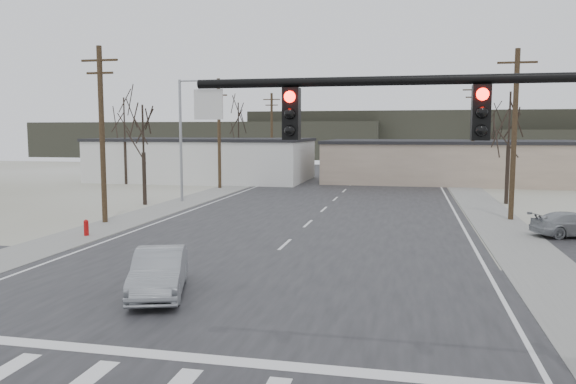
# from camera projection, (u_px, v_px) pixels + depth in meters

# --- Properties ---
(ground) EXTENTS (140.00, 140.00, 0.00)m
(ground) POSITION_uv_depth(u_px,v_px,m) (231.00, 294.00, 18.19)
(ground) COLOR silver
(ground) RESTS_ON ground
(main_road) EXTENTS (18.00, 110.00, 0.05)m
(main_road) POSITION_uv_depth(u_px,v_px,m) (311.00, 221.00, 32.76)
(main_road) COLOR black
(main_road) RESTS_ON ground
(cross_road) EXTENTS (90.00, 10.00, 0.04)m
(cross_road) POSITION_uv_depth(u_px,v_px,m) (231.00, 294.00, 18.19)
(cross_road) COLOR black
(cross_road) RESTS_ON ground
(sidewalk_left) EXTENTS (3.00, 90.00, 0.06)m
(sidewalk_left) POSITION_uv_depth(u_px,v_px,m) (176.00, 205.00, 39.86)
(sidewalk_left) COLOR gray
(sidewalk_left) RESTS_ON ground
(sidewalk_right) EXTENTS (3.00, 90.00, 0.06)m
(sidewalk_right) POSITION_uv_depth(u_px,v_px,m) (490.00, 214.00, 35.39)
(sidewalk_right) COLOR gray
(sidewalk_right) RESTS_ON ground
(traffic_signal_mast) EXTENTS (8.95, 0.43, 7.20)m
(traffic_signal_mast) POSITION_uv_depth(u_px,v_px,m) (543.00, 165.00, 10.00)
(traffic_signal_mast) COLOR black
(traffic_signal_mast) RESTS_ON ground
(fire_hydrant) EXTENTS (0.24, 0.24, 0.87)m
(fire_hydrant) POSITION_uv_depth(u_px,v_px,m) (86.00, 228.00, 28.07)
(fire_hydrant) COLOR #A50C0C
(fire_hydrant) RESTS_ON ground
(building_left_far) EXTENTS (22.30, 12.30, 4.50)m
(building_left_far) POSITION_uv_depth(u_px,v_px,m) (204.00, 159.00, 60.18)
(building_left_far) COLOR silver
(building_left_far) RESTS_ON ground
(building_right_far) EXTENTS (26.30, 14.30, 4.30)m
(building_right_far) POSITION_uv_depth(u_px,v_px,m) (453.00, 161.00, 58.60)
(building_right_far) COLOR tan
(building_right_far) RESTS_ON ground
(upole_left_b) EXTENTS (2.20, 0.30, 10.00)m
(upole_left_b) POSITION_uv_depth(u_px,v_px,m) (102.00, 132.00, 31.71)
(upole_left_b) COLOR #43331F
(upole_left_b) RESTS_ON ground
(upole_left_c) EXTENTS (2.20, 0.30, 10.00)m
(upole_left_c) POSITION_uv_depth(u_px,v_px,m) (219.00, 132.00, 51.14)
(upole_left_c) COLOR #43331F
(upole_left_c) RESTS_ON ground
(upole_left_d) EXTENTS (2.20, 0.30, 10.00)m
(upole_left_d) POSITION_uv_depth(u_px,v_px,m) (272.00, 131.00, 70.57)
(upole_left_d) COLOR #43331F
(upole_left_d) RESTS_ON ground
(upole_right_a) EXTENTS (2.20, 0.30, 10.00)m
(upole_right_a) POSITION_uv_depth(u_px,v_px,m) (514.00, 132.00, 32.69)
(upole_right_a) COLOR #43331F
(upole_right_a) RESTS_ON ground
(upole_right_b) EXTENTS (2.20, 0.30, 10.00)m
(upole_right_b) POSITION_uv_depth(u_px,v_px,m) (473.00, 132.00, 54.07)
(upole_right_b) COLOR #43331F
(upole_right_b) RESTS_ON ground
(streetlight_main) EXTENTS (2.40, 0.25, 9.00)m
(streetlight_main) POSITION_uv_depth(u_px,v_px,m) (183.00, 134.00, 41.29)
(streetlight_main) COLOR gray
(streetlight_main) RESTS_ON ground
(tree_left_near) EXTENTS (3.30, 3.30, 7.35)m
(tree_left_near) POSITION_uv_depth(u_px,v_px,m) (143.00, 132.00, 39.80)
(tree_left_near) COLOR #2C231B
(tree_left_near) RESTS_ON ground
(tree_right_mid) EXTENTS (3.74, 3.74, 8.33)m
(tree_right_mid) POSITION_uv_depth(u_px,v_px,m) (509.00, 122.00, 40.18)
(tree_right_mid) COLOR #2C231B
(tree_right_mid) RESTS_ON ground
(tree_left_far) EXTENTS (3.96, 3.96, 8.82)m
(tree_left_far) POSITION_uv_depth(u_px,v_px,m) (238.00, 122.00, 65.16)
(tree_left_far) COLOR #2C231B
(tree_left_far) RESTS_ON ground
(tree_right_far) EXTENTS (3.52, 3.52, 7.84)m
(tree_right_far) POSITION_uv_depth(u_px,v_px,m) (494.00, 128.00, 64.95)
(tree_right_far) COLOR #2C231B
(tree_right_far) RESTS_ON ground
(tree_left_mid) EXTENTS (3.96, 3.96, 8.82)m
(tree_left_mid) POSITION_uv_depth(u_px,v_px,m) (124.00, 121.00, 55.18)
(tree_left_mid) COLOR #2C231B
(tree_left_mid) RESTS_ON ground
(hill_left) EXTENTS (70.00, 18.00, 7.00)m
(hill_left) POSITION_uv_depth(u_px,v_px,m) (207.00, 140.00, 114.57)
(hill_left) COLOR #333026
(hill_left) RESTS_ON ground
(hill_center) EXTENTS (80.00, 18.00, 9.00)m
(hill_center) POSITION_uv_depth(u_px,v_px,m) (460.00, 135.00, 107.81)
(hill_center) COLOR #333026
(hill_center) RESTS_ON ground
(sedan_crossing) EXTENTS (2.85, 4.65, 1.45)m
(sedan_crossing) POSITION_uv_depth(u_px,v_px,m) (159.00, 272.00, 18.01)
(sedan_crossing) COLOR gray
(sedan_crossing) RESTS_ON main_road
(car_far_a) EXTENTS (3.02, 4.83, 1.31)m
(car_far_a) POSITION_uv_depth(u_px,v_px,m) (426.00, 175.00, 57.91)
(car_far_a) COLOR black
(car_far_a) RESTS_ON main_road
(car_far_b) EXTENTS (1.81, 4.01, 1.33)m
(car_far_b) POSITION_uv_depth(u_px,v_px,m) (346.00, 167.00, 71.24)
(car_far_b) COLOR black
(car_far_b) RESTS_ON main_road
(car_parked_silver) EXTENTS (4.50, 2.88, 1.21)m
(car_parked_silver) POSITION_uv_depth(u_px,v_px,m) (574.00, 225.00, 27.88)
(car_parked_silver) COLOR gray
(car_parked_silver) RESTS_ON parking_lot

